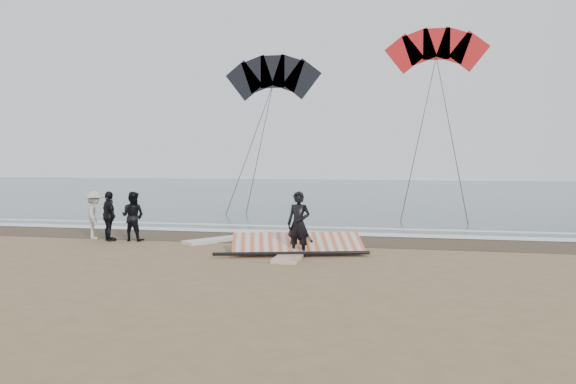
# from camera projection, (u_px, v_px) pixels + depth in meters

# --- Properties ---
(ground) EXTENTS (120.00, 120.00, 0.00)m
(ground) POSITION_uv_depth(u_px,v_px,m) (272.00, 264.00, 13.65)
(ground) COLOR #8C704C
(ground) RESTS_ON ground
(sea) EXTENTS (120.00, 54.00, 0.02)m
(sea) POSITION_uv_depth(u_px,v_px,m) (368.00, 191.00, 45.86)
(sea) COLOR #233838
(sea) RESTS_ON ground
(wet_sand) EXTENTS (120.00, 2.80, 0.01)m
(wet_sand) POSITION_uv_depth(u_px,v_px,m) (305.00, 239.00, 18.04)
(wet_sand) COLOR #4C3D2B
(wet_sand) RESTS_ON ground
(foam_near) EXTENTS (120.00, 0.90, 0.01)m
(foam_near) POSITION_uv_depth(u_px,v_px,m) (312.00, 233.00, 19.40)
(foam_near) COLOR white
(foam_near) RESTS_ON sea
(foam_far) EXTENTS (120.00, 0.45, 0.01)m
(foam_far) POSITION_uv_depth(u_px,v_px,m) (320.00, 227.00, 21.06)
(foam_far) COLOR white
(foam_far) RESTS_ON sea
(man_main) EXTENTS (0.70, 0.53, 1.72)m
(man_main) POSITION_uv_depth(u_px,v_px,m) (299.00, 224.00, 14.73)
(man_main) COLOR black
(man_main) RESTS_ON ground
(board_white) EXTENTS (0.69, 2.32, 0.09)m
(board_white) POSITION_uv_depth(u_px,v_px,m) (292.00, 255.00, 14.78)
(board_white) COLOR silver
(board_white) RESTS_ON ground
(board_cream) EXTENTS (1.82, 2.20, 0.09)m
(board_cream) POSITION_uv_depth(u_px,v_px,m) (217.00, 240.00, 17.55)
(board_cream) COLOR beige
(board_cream) RESTS_ON ground
(trio_cluster) EXTENTS (2.28, 1.32, 1.57)m
(trio_cluster) POSITION_uv_depth(u_px,v_px,m) (110.00, 216.00, 17.77)
(trio_cluster) COLOR black
(trio_cluster) RESTS_ON ground
(sail_rig) EXTENTS (3.98, 2.58, 0.49)m
(sail_rig) POSITION_uv_depth(u_px,v_px,m) (296.00, 245.00, 15.52)
(sail_rig) COLOR black
(sail_rig) RESTS_ON ground
(kite_red) EXTENTS (7.32, 7.71, 17.76)m
(kite_red) POSITION_uv_depth(u_px,v_px,m) (436.00, 53.00, 36.01)
(kite_red) COLOR red
(kite_red) RESTS_ON ground
(kite_dark) EXTENTS (6.64, 4.95, 12.04)m
(kite_dark) POSITION_uv_depth(u_px,v_px,m) (273.00, 80.00, 34.82)
(kite_dark) COLOR black
(kite_dark) RESTS_ON ground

